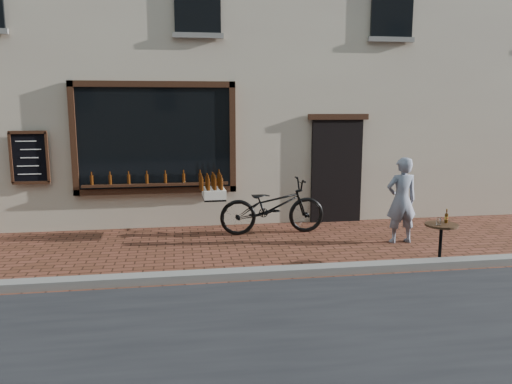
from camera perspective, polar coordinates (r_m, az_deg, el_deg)
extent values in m
plane|color=#502919|center=(7.36, 3.05, -10.05)|extent=(90.00, 90.00, 0.00)
cube|color=slate|center=(7.52, 2.73, -9.11)|extent=(90.00, 0.25, 0.12)
cube|color=beige|center=(13.56, -2.80, 20.52)|extent=(28.00, 6.00, 10.00)
cube|color=black|center=(10.24, -11.48, 6.05)|extent=(3.00, 0.06, 2.00)
cube|color=black|center=(10.20, -11.69, 11.99)|extent=(3.24, 0.10, 0.12)
cube|color=black|center=(10.34, -11.28, 0.18)|extent=(3.24, 0.10, 0.12)
cube|color=black|center=(10.41, -20.13, 5.70)|extent=(0.12, 0.10, 2.24)
cube|color=black|center=(10.27, -2.70, 6.25)|extent=(0.12, 0.10, 2.24)
cube|color=black|center=(10.27, -11.31, 0.84)|extent=(2.90, 0.16, 0.05)
cube|color=black|center=(10.85, 9.17, 2.35)|extent=(1.10, 0.10, 2.20)
cube|color=black|center=(10.73, 9.39, 8.48)|extent=(1.30, 0.10, 0.12)
cube|color=black|center=(10.64, -24.46, 3.60)|extent=(0.62, 0.04, 0.92)
cylinder|color=#3D1C07|center=(10.39, -18.24, 1.30)|extent=(0.06, 0.06, 0.19)
cylinder|color=#3D1C07|center=(10.33, -16.29, 1.36)|extent=(0.06, 0.06, 0.19)
cylinder|color=#3D1C07|center=(10.29, -14.32, 1.42)|extent=(0.06, 0.06, 0.19)
cylinder|color=#3D1C07|center=(10.26, -12.33, 1.48)|extent=(0.06, 0.06, 0.19)
cylinder|color=#3D1C07|center=(10.25, -10.34, 1.53)|extent=(0.06, 0.06, 0.19)
cylinder|color=#3D1C07|center=(10.25, -8.34, 1.59)|extent=(0.06, 0.06, 0.19)
cylinder|color=#3D1C07|center=(10.25, -6.35, 1.64)|extent=(0.06, 0.06, 0.19)
cylinder|color=#3D1C07|center=(10.28, -4.36, 1.69)|extent=(0.06, 0.06, 0.19)
cube|color=black|center=(11.34, 15.34, 20.23)|extent=(0.90, 0.06, 1.40)
imported|color=black|center=(9.78, 1.89, -1.66)|extent=(2.09, 0.78, 1.09)
cube|color=black|center=(9.57, -4.84, -0.70)|extent=(0.43, 0.59, 0.04)
cube|color=silver|center=(9.55, -4.85, -0.10)|extent=(0.43, 0.61, 0.17)
cylinder|color=#3D1C07|center=(9.31, -3.99, 0.90)|extent=(0.07, 0.07, 0.23)
cylinder|color=#3D1C07|center=(9.30, -4.73, 0.88)|extent=(0.07, 0.07, 0.23)
cylinder|color=#3D1C07|center=(9.29, -5.47, 0.86)|extent=(0.07, 0.07, 0.23)
cylinder|color=#3D1C07|center=(9.28, -6.22, 0.83)|extent=(0.07, 0.07, 0.23)
cylinder|color=#3D1C07|center=(9.46, -4.09, 1.04)|extent=(0.07, 0.07, 0.23)
cylinder|color=#3D1C07|center=(9.44, -4.82, 1.02)|extent=(0.07, 0.07, 0.23)
cylinder|color=#3D1C07|center=(9.43, -5.55, 0.99)|extent=(0.07, 0.07, 0.23)
cylinder|color=#3D1C07|center=(9.42, -6.28, 0.97)|extent=(0.07, 0.07, 0.23)
cylinder|color=#3D1C07|center=(9.60, -4.19, 1.17)|extent=(0.07, 0.07, 0.23)
cylinder|color=#3D1C07|center=(9.59, -4.91, 1.15)|extent=(0.07, 0.07, 0.23)
cylinder|color=#3D1C07|center=(9.58, -5.63, 1.13)|extent=(0.07, 0.07, 0.23)
cylinder|color=#3D1C07|center=(9.57, -6.35, 1.10)|extent=(0.07, 0.07, 0.23)
cylinder|color=#3D1C07|center=(9.74, -4.28, 1.30)|extent=(0.07, 0.07, 0.23)
cylinder|color=#3D1C07|center=(9.73, -4.99, 1.28)|extent=(0.07, 0.07, 0.23)
cylinder|color=black|center=(8.57, 20.19, -7.65)|extent=(0.38, 0.38, 0.03)
cylinder|color=black|center=(8.48, 20.32, -5.63)|extent=(0.05, 0.05, 0.60)
cylinder|color=black|center=(8.41, 20.45, -3.55)|extent=(0.51, 0.51, 0.03)
cylinder|color=gold|center=(8.48, 20.92, -2.79)|extent=(0.05, 0.05, 0.05)
cylinder|color=white|center=(8.30, 20.16, -3.19)|extent=(0.07, 0.07, 0.11)
imported|color=gray|center=(9.48, 16.28, -0.91)|extent=(0.58, 0.39, 1.58)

